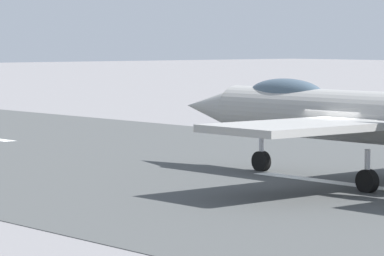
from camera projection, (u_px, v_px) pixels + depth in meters
name	position (u px, v px, depth m)	size (l,w,h in m)	color
ground_plane	(338.00, 183.00, 38.75)	(400.00, 400.00, 0.00)	slate
runway_strip	(338.00, 183.00, 38.73)	(240.00, 26.00, 0.02)	#444747
fighter_jet	(361.00, 115.00, 38.48)	(16.55, 13.53, 5.55)	#979592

